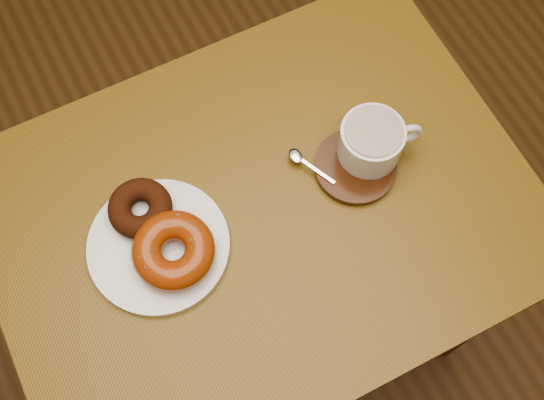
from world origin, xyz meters
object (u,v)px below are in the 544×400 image
saucer (355,167)px  coffee_cup (372,141)px  donut_plate (159,246)px  cafe_table (262,237)px

saucer → coffee_cup: coffee_cup is taller
coffee_cup → donut_plate: bearing=-166.0°
donut_plate → coffee_cup: 0.37m
donut_plate → coffee_cup: coffee_cup is taller
donut_plate → saucer: size_ratio=1.65×
cafe_table → saucer: (0.17, -0.01, 0.13)m
donut_plate → coffee_cup: (0.36, -0.02, 0.04)m
cafe_table → saucer: size_ratio=6.52×
coffee_cup → cafe_table: bearing=-162.5°
saucer → coffee_cup: bearing=19.6°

